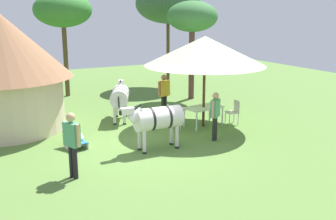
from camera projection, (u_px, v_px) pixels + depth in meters
name	position (u px, v px, depth m)	size (l,w,h in m)	color
ground_plane	(146.00, 147.00, 12.83)	(36.00, 36.00, 0.00)	#587D39
thatched_hut	(1.00, 67.00, 14.12)	(4.95, 4.95, 4.22)	beige
shade_umbrella	(205.00, 51.00, 14.42)	(4.40, 4.40, 3.33)	#4B2B1A
patio_dining_table	(204.00, 109.00, 14.94)	(1.52, 1.04, 0.74)	silver
patio_chair_east_end	(172.00, 115.00, 14.60)	(0.49, 0.51, 0.90)	silver
patio_chair_west_end	(234.00, 110.00, 15.29)	(0.50, 0.52, 0.90)	silver
guest_beside_umbrella	(164.00, 92.00, 16.20)	(0.59, 0.35, 1.73)	black
guest_behind_table	(215.00, 112.00, 13.21)	(0.48, 0.43, 1.63)	black
standing_watcher	(72.00, 139.00, 10.21)	(0.37, 0.59, 1.75)	black
striped_lounge_chair	(75.00, 141.00, 12.63)	(0.67, 0.90, 0.58)	teal
zebra_nearest_camera	(120.00, 96.00, 15.67)	(1.23, 2.02, 1.51)	silver
zebra_by_umbrella	(157.00, 119.00, 12.36)	(2.16, 0.71, 1.52)	silver
acacia_tree_far_lawn	(168.00, 4.00, 21.95)	(3.56, 3.56, 5.62)	#503D24
acacia_tree_left_background	(192.00, 18.00, 18.85)	(2.41, 2.41, 4.66)	brown
acacia_tree_right_background	(63.00, 10.00, 19.34)	(2.80, 2.80, 5.08)	#4F3F24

